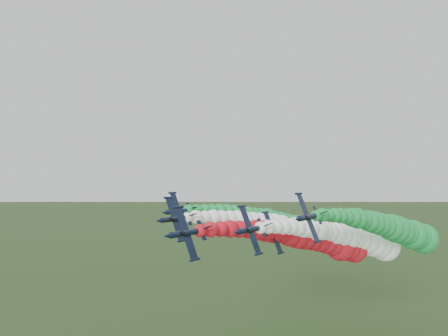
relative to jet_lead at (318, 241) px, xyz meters
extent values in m
cylinder|color=black|center=(-5.15, -46.98, 6.60)|extent=(1.46, 9.08, 1.46)
cone|color=black|center=(-5.15, -52.33, 6.60)|extent=(1.33, 1.82, 1.33)
cone|color=black|center=(-5.15, -42.04, 6.60)|extent=(1.33, 0.91, 1.33)
ellipsoid|color=black|center=(-4.78, -49.00, 6.76)|extent=(0.88, 1.90, 1.00)
cube|color=black|center=(-5.29, -47.18, 6.54)|extent=(3.93, 1.92, 8.95)
cylinder|color=black|center=(-7.20, -47.18, 10.99)|extent=(0.58, 2.62, 0.58)
cylinder|color=black|center=(-3.38, -47.18, 2.09)|extent=(0.58, 2.62, 0.58)
cube|color=black|center=(-4.08, -43.15, 7.05)|extent=(2.19, 1.51, 1.04)
cube|color=black|center=(-5.01, -43.15, 6.66)|extent=(1.60, 1.11, 3.56)
sphere|color=#B41420|center=(-5.15, -43.45, 6.60)|extent=(2.35, 2.35, 2.35)
sphere|color=#B41420|center=(-5.12, -40.27, 6.50)|extent=(2.98, 2.98, 2.98)
sphere|color=#B41420|center=(-5.05, -37.08, 6.31)|extent=(3.05, 3.05, 3.05)
sphere|color=#B41420|center=(-4.92, -33.90, 6.05)|extent=(3.50, 3.50, 3.50)
sphere|color=#B41420|center=(-4.75, -30.72, 5.72)|extent=(3.54, 3.54, 3.54)
sphere|color=#B41420|center=(-4.53, -27.53, 5.35)|extent=(3.82, 3.82, 3.82)
sphere|color=#B41420|center=(-4.25, -24.35, 4.92)|extent=(4.55, 4.55, 4.55)
sphere|color=#B41420|center=(-3.93, -21.17, 4.46)|extent=(4.83, 4.83, 4.83)
sphere|color=#B41420|center=(-3.56, -17.98, 3.95)|extent=(5.11, 5.11, 5.11)
sphere|color=#B41420|center=(-3.14, -14.80, 3.40)|extent=(4.66, 4.66, 4.66)
sphere|color=#B41420|center=(-2.67, -11.62, 2.81)|extent=(5.78, 5.78, 5.78)
sphere|color=#B41420|center=(-2.15, -8.43, 2.18)|extent=(6.26, 6.26, 6.26)
sphere|color=#B41420|center=(-1.57, -5.25, 1.52)|extent=(6.23, 6.23, 6.23)
sphere|color=#B41420|center=(-0.95, -2.07, 0.83)|extent=(5.94, 5.94, 5.94)
sphere|color=#B41420|center=(-0.28, 1.12, 0.11)|extent=(5.99, 5.99, 5.99)
sphere|color=#B41420|center=(0.44, 4.30, -0.65)|extent=(6.19, 6.19, 6.19)
sphere|color=#B41420|center=(1.21, 7.48, -1.44)|extent=(6.32, 6.32, 6.32)
sphere|color=#B41420|center=(2.02, 10.67, -2.26)|extent=(8.45, 8.45, 8.45)
sphere|color=#B41420|center=(2.89, 13.85, -3.11)|extent=(7.50, 7.50, 7.50)
sphere|color=#B41420|center=(3.81, 17.04, -3.99)|extent=(7.47, 7.47, 7.47)
cylinder|color=black|center=(-17.02, -36.15, 7.63)|extent=(1.46, 9.08, 1.46)
cone|color=black|center=(-17.02, -41.49, 7.63)|extent=(1.33, 1.82, 1.33)
cone|color=black|center=(-17.02, -31.20, 7.63)|extent=(1.33, 0.91, 1.33)
ellipsoid|color=black|center=(-16.65, -38.16, 7.79)|extent=(0.88, 1.90, 1.00)
cube|color=black|center=(-17.16, -36.35, 7.57)|extent=(3.93, 1.92, 8.95)
cylinder|color=black|center=(-19.07, -36.35, 12.02)|extent=(0.58, 2.62, 0.58)
cylinder|color=black|center=(-15.25, -36.35, 3.12)|extent=(0.58, 2.62, 0.58)
cube|color=black|center=(-15.95, -32.31, 8.09)|extent=(2.19, 1.51, 1.04)
cube|color=black|center=(-16.88, -32.31, 7.69)|extent=(1.60, 1.11, 3.56)
sphere|color=white|center=(-17.02, -32.61, 7.63)|extent=(2.26, 2.26, 2.26)
sphere|color=white|center=(-16.99, -29.43, 7.54)|extent=(3.04, 3.04, 3.04)
sphere|color=white|center=(-16.92, -26.25, 7.34)|extent=(2.80, 2.80, 2.80)
sphere|color=white|center=(-16.80, -23.06, 7.08)|extent=(3.47, 3.47, 3.47)
sphere|color=white|center=(-16.62, -19.88, 6.76)|extent=(3.51, 3.51, 3.51)
sphere|color=white|center=(-16.40, -16.70, 6.38)|extent=(3.65, 3.65, 3.65)
sphere|color=white|center=(-16.13, -13.51, 5.96)|extent=(4.35, 4.35, 4.35)
sphere|color=white|center=(-15.80, -10.33, 5.49)|extent=(4.41, 4.41, 4.41)
sphere|color=white|center=(-15.43, -7.15, 4.98)|extent=(4.68, 4.68, 4.68)
sphere|color=white|center=(-15.01, -3.96, 4.43)|extent=(5.03, 5.03, 5.03)
sphere|color=white|center=(-14.54, -0.78, 3.84)|extent=(5.62, 5.62, 5.62)
sphere|color=white|center=(-14.02, 2.40, 3.22)|extent=(6.23, 6.23, 6.23)
sphere|color=white|center=(-13.45, 5.59, 2.56)|extent=(6.33, 6.33, 6.33)
sphere|color=white|center=(-12.82, 8.77, 1.87)|extent=(5.38, 5.38, 5.38)
sphere|color=white|center=(-12.15, 11.95, 1.14)|extent=(7.19, 7.19, 7.19)
sphere|color=white|center=(-11.44, 15.14, 0.38)|extent=(6.45, 6.45, 6.45)
sphere|color=white|center=(-10.67, 18.32, -0.41)|extent=(6.60, 6.60, 6.60)
sphere|color=white|center=(-9.85, 21.50, -1.23)|extent=(7.46, 7.46, 7.46)
sphere|color=white|center=(-8.98, 24.69, -2.07)|extent=(7.05, 7.05, 7.05)
sphere|color=white|center=(-8.06, 27.87, -2.95)|extent=(7.72, 7.72, 7.72)
cylinder|color=black|center=(0.25, -34.20, 6.29)|extent=(1.46, 9.08, 1.46)
cone|color=black|center=(0.25, -39.55, 6.29)|extent=(1.33, 1.82, 1.33)
cone|color=black|center=(0.25, -29.26, 6.29)|extent=(1.33, 0.91, 1.33)
ellipsoid|color=black|center=(0.62, -36.22, 6.45)|extent=(0.88, 1.90, 1.00)
cube|color=black|center=(0.11, -34.40, 6.23)|extent=(3.93, 1.92, 8.95)
cylinder|color=black|center=(-1.80, -34.40, 10.68)|extent=(0.58, 2.62, 0.58)
cylinder|color=black|center=(2.02, -34.40, 1.78)|extent=(0.58, 2.62, 0.58)
cube|color=black|center=(1.31, -30.37, 6.75)|extent=(2.19, 1.51, 1.04)
cube|color=black|center=(0.39, -30.37, 6.35)|extent=(1.60, 1.11, 3.56)
sphere|color=white|center=(0.25, -30.67, 6.29)|extent=(2.46, 2.46, 2.46)
sphere|color=white|center=(0.27, -27.49, 6.20)|extent=(2.86, 2.86, 2.86)
sphere|color=white|center=(0.35, -24.30, 6.00)|extent=(3.08, 3.08, 3.08)
sphere|color=white|center=(0.47, -21.12, 5.74)|extent=(3.51, 3.51, 3.51)
sphere|color=white|center=(0.64, -17.94, 5.42)|extent=(3.64, 3.64, 3.64)
sphere|color=white|center=(0.87, -14.75, 5.04)|extent=(4.07, 4.07, 4.07)
sphere|color=white|center=(1.14, -11.57, 4.62)|extent=(4.64, 4.64, 4.64)
sphere|color=white|center=(1.46, -8.39, 4.15)|extent=(4.49, 4.49, 4.49)
sphere|color=white|center=(1.83, -5.20, 3.64)|extent=(5.52, 5.52, 5.52)
sphere|color=white|center=(2.26, -2.02, 3.09)|extent=(4.77, 4.77, 4.77)
sphere|color=white|center=(2.73, 1.16, 2.50)|extent=(4.76, 4.76, 4.76)
sphere|color=white|center=(3.25, 4.35, 1.88)|extent=(5.71, 5.71, 5.71)
sphere|color=white|center=(3.82, 7.53, 1.22)|extent=(5.90, 5.90, 5.90)
sphere|color=white|center=(4.44, 10.71, 0.53)|extent=(6.78, 6.78, 6.78)
sphere|color=white|center=(5.11, 13.90, -0.20)|extent=(6.07, 6.07, 6.07)
sphere|color=white|center=(5.83, 17.08, -0.96)|extent=(6.44, 6.44, 6.44)
sphere|color=white|center=(6.60, 20.26, -1.75)|extent=(7.29, 7.29, 7.29)
sphere|color=white|center=(7.42, 23.45, -2.57)|extent=(8.16, 8.16, 8.16)
sphere|color=white|center=(8.29, 26.63, -3.41)|extent=(8.07, 8.07, 8.07)
sphere|color=white|center=(9.21, 29.81, -4.29)|extent=(8.86, 8.86, 8.86)
cylinder|color=black|center=(-24.78, -25.86, 8.28)|extent=(1.46, 9.08, 1.46)
cone|color=black|center=(-24.78, -31.21, 8.28)|extent=(1.33, 1.82, 1.33)
cone|color=black|center=(-24.78, -20.91, 8.28)|extent=(1.33, 0.91, 1.33)
ellipsoid|color=black|center=(-24.41, -27.88, 8.43)|extent=(0.88, 1.90, 1.00)
cube|color=black|center=(-24.92, -26.06, 8.22)|extent=(3.93, 1.92, 8.95)
cylinder|color=black|center=(-26.83, -26.06, 12.67)|extent=(0.58, 2.62, 0.58)
cylinder|color=black|center=(-23.01, -26.06, 3.76)|extent=(0.58, 2.62, 0.58)
cube|color=black|center=(-23.71, -22.02, 8.73)|extent=(2.19, 1.51, 1.04)
cube|color=black|center=(-24.64, -22.02, 8.34)|extent=(1.60, 1.11, 3.56)
sphere|color=#1A8B3B|center=(-24.78, -22.32, 8.28)|extent=(2.86, 2.86, 2.86)
sphere|color=#1A8B3B|center=(-24.75, -19.14, 8.18)|extent=(2.84, 2.84, 2.84)
sphere|color=#1A8B3B|center=(-24.68, -15.96, 7.99)|extent=(3.14, 3.14, 3.14)
sphere|color=#1A8B3B|center=(-24.55, -12.77, 7.72)|extent=(3.36, 3.36, 3.36)
sphere|color=#1A8B3B|center=(-24.38, -9.59, 7.40)|extent=(3.81, 3.81, 3.81)
sphere|color=#1A8B3B|center=(-24.16, -6.41, 7.03)|extent=(4.09, 4.09, 4.09)
sphere|color=#1A8B3B|center=(-23.88, -3.22, 6.60)|extent=(4.28, 4.28, 4.28)
sphere|color=#1A8B3B|center=(-23.56, -0.04, 6.13)|extent=(4.60, 4.60, 4.60)
sphere|color=#1A8B3B|center=(-23.19, 3.14, 5.62)|extent=(4.71, 4.71, 4.71)
sphere|color=#1A8B3B|center=(-22.77, 6.33, 5.07)|extent=(4.87, 4.87, 4.87)
sphere|color=#1A8B3B|center=(-22.30, 9.51, 4.49)|extent=(5.35, 5.35, 5.35)
sphere|color=#1A8B3B|center=(-21.77, 12.69, 3.86)|extent=(6.22, 6.22, 6.22)
sphere|color=#1A8B3B|center=(-21.20, 15.88, 3.20)|extent=(5.67, 5.67, 5.67)
sphere|color=#1A8B3B|center=(-20.58, 19.06, 2.51)|extent=(6.13, 6.13, 6.13)
sphere|color=#1A8B3B|center=(-19.91, 22.24, 1.78)|extent=(6.16, 6.16, 6.16)
sphere|color=#1A8B3B|center=(-19.19, 25.43, 1.03)|extent=(6.32, 6.32, 6.32)
sphere|color=#1A8B3B|center=(-18.42, 28.61, 0.24)|extent=(7.46, 7.46, 7.46)
sphere|color=#1A8B3B|center=(-17.60, 31.79, -0.58)|extent=(7.75, 7.75, 7.75)
sphere|color=#1A8B3B|center=(-16.74, 34.98, -1.43)|extent=(8.60, 8.60, 8.60)
sphere|color=#1A8B3B|center=(-15.82, 38.16, -2.31)|extent=(7.73, 7.73, 7.73)
cylinder|color=black|center=(9.88, -28.99, 8.79)|extent=(1.46, 9.08, 1.46)
cone|color=black|center=(9.88, -34.34, 8.79)|extent=(1.33, 1.82, 1.33)
cone|color=black|center=(9.88, -24.04, 8.79)|extent=(1.33, 0.91, 1.33)
ellipsoid|color=black|center=(10.25, -31.01, 8.95)|extent=(0.88, 1.90, 1.00)
cube|color=black|center=(9.74, -29.19, 8.73)|extent=(3.93, 1.92, 8.95)
cylinder|color=black|center=(7.83, -29.19, 13.19)|extent=(0.58, 2.62, 0.58)
cylinder|color=black|center=(11.65, -29.19, 4.28)|extent=(0.58, 2.62, 0.58)
cube|color=black|center=(10.95, -25.15, 9.25)|extent=(2.19, 1.51, 1.04)
cube|color=black|center=(10.02, -25.15, 8.85)|extent=(1.60, 1.11, 3.56)
sphere|color=#1A8B3B|center=(9.88, -25.46, 8.79)|extent=(2.21, 2.21, 2.21)
sphere|color=#1A8B3B|center=(9.91, -22.27, 8.70)|extent=(2.85, 2.85, 2.85)
sphere|color=#1A8B3B|center=(9.98, -19.09, 8.50)|extent=(2.57, 2.57, 2.57)
sphere|color=#1A8B3B|center=(10.10, -15.91, 8.24)|extent=(3.12, 3.12, 3.12)
sphere|color=#1A8B3B|center=(10.28, -12.72, 7.92)|extent=(3.41, 3.41, 3.41)
sphere|color=#1A8B3B|center=(10.50, -9.54, 7.54)|extent=(3.60, 3.60, 3.60)
sphere|color=#1A8B3B|center=(10.77, -6.36, 7.12)|extent=(4.41, 4.41, 4.41)
sphere|color=#1A8B3B|center=(11.10, -3.17, 6.65)|extent=(4.90, 4.90, 4.90)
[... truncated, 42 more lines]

